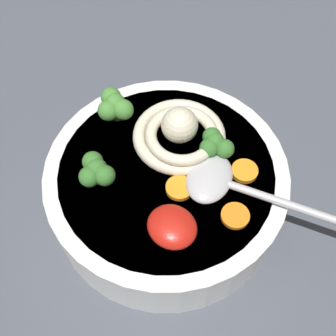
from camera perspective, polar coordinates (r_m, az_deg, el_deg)
name	(u,v)px	position (r cm, az deg, el deg)	size (l,w,h in cm)	color
table_slab	(183,220)	(48.81, 2.03, -7.14)	(98.56, 98.56, 3.04)	#474C56
soup_bowl	(168,185)	(45.09, 0.00, -2.32)	(24.93, 24.93, 6.96)	white
noodle_pile	(180,133)	(43.11, 1.65, 4.77)	(10.74, 10.53, 4.32)	beige
soup_spoon	(223,182)	(40.76, 7.52, -1.94)	(17.44, 8.30, 1.60)	#B7B7BC
chili_sauce_dollop	(172,227)	(37.92, 0.56, -8.02)	(4.74, 4.26, 2.13)	red
broccoli_floret_rear	(96,171)	(40.28, -9.81, -0.38)	(4.00, 3.44, 3.16)	#7A9E60
broccoli_floret_far	(115,105)	(44.79, -7.32, 8.47)	(4.32, 3.72, 3.42)	#7A9E60
broccoli_floret_left	(216,145)	(41.86, 6.60, 3.20)	(3.76, 3.23, 2.97)	#7A9E60
carrot_slice_beside_chili	(244,171)	(42.39, 10.41, -0.42)	(2.68, 2.68, 0.56)	orange
carrot_slice_front	(180,188)	(40.70, 1.62, -2.79)	(2.71, 2.71, 0.52)	orange
carrot_slice_extra_b	(169,120)	(45.63, 0.17, 6.58)	(2.62, 2.62, 0.46)	orange
carrot_slice_beside_noodles	(235,215)	(39.85, 9.20, -6.42)	(2.71, 2.71, 0.44)	orange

